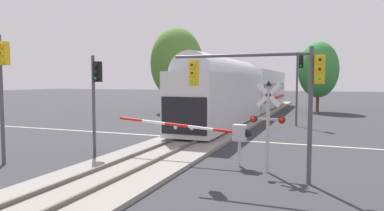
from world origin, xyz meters
name	(u,v)px	position (x,y,z in m)	size (l,w,h in m)	color
ground_plane	(199,138)	(0.00, 0.00, 0.00)	(220.00, 220.00, 0.00)	#333338
road_centre_stripe	(199,138)	(0.00, 0.00, 0.00)	(44.00, 0.20, 0.01)	beige
railway_track	(199,137)	(0.00, 0.00, 0.10)	(4.40, 80.00, 0.32)	gray
commuter_train	(248,89)	(0.00, 14.77, 2.79)	(3.04, 37.61, 5.16)	silver
crossing_gate_near	(222,132)	(3.31, -6.32, 1.45)	(6.48, 0.40, 1.93)	#B7B7BC
crossing_signal_mast	(268,117)	(5.39, -6.94, 2.26)	(1.36, 0.44, 3.69)	#B2B2B7
crossing_gate_far	(184,108)	(-3.61, 6.32, 1.40)	(5.14, 0.40, 1.80)	#B7B7BC
traffic_signal_near_left	(2,78)	(-5.53, -9.72, 3.78)	(0.53, 0.38, 5.64)	#4C4C51
traffic_signal_near_right	(265,81)	(5.45, -8.06, 3.68)	(5.58, 0.38, 4.86)	#4C4C51
traffic_signal_median	(95,88)	(-3.10, -6.51, 3.30)	(0.53, 0.38, 4.91)	#4C4C51
traffic_signal_far_side	(299,77)	(5.44, 8.52, 4.00)	(0.53, 0.38, 5.98)	#4C4C51
oak_behind_train	(177,63)	(-8.94, 17.03, 5.71)	(6.14, 6.14, 9.88)	brown
elm_centre_background	(318,70)	(6.61, 23.12, 5.00)	(4.65, 4.65, 8.32)	brown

